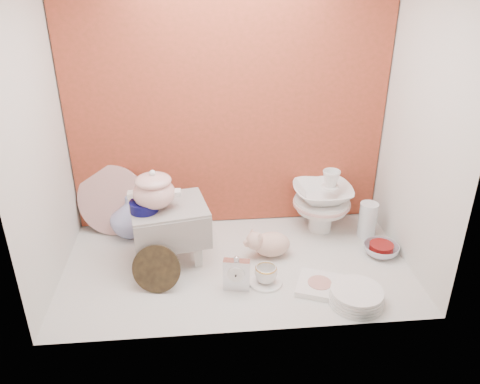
{
  "coord_description": "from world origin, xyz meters",
  "views": [
    {
      "loc": [
        -0.18,
        -2.08,
        1.47
      ],
      "look_at": [
        0.02,
        0.02,
        0.42
      ],
      "focal_mm": 35.78,
      "sensor_mm": 36.0,
      "label": 1
    }
  ],
  "objects_px": {
    "step_stool": "(170,232)",
    "soup_tureen": "(154,189)",
    "blue_white_vase": "(130,216)",
    "plush_pig": "(272,244)",
    "crystal_bowl": "(381,250)",
    "mantel_clock": "(237,273)",
    "floral_platter": "(112,200)",
    "gold_rim_teacup": "(266,274)",
    "porcelain_tower": "(322,201)",
    "dinner_plate_stack": "(356,296)"
  },
  "relations": [
    {
      "from": "crystal_bowl",
      "to": "gold_rim_teacup",
      "type": "bearing_deg",
      "value": -163.5
    },
    {
      "from": "soup_tureen",
      "to": "plush_pig",
      "type": "bearing_deg",
      "value": 0.05
    },
    {
      "from": "crystal_bowl",
      "to": "dinner_plate_stack",
      "type": "bearing_deg",
      "value": -124.16
    },
    {
      "from": "porcelain_tower",
      "to": "floral_platter",
      "type": "bearing_deg",
      "value": 175.18
    },
    {
      "from": "soup_tureen",
      "to": "step_stool",
      "type": "bearing_deg",
      "value": 24.73
    },
    {
      "from": "blue_white_vase",
      "to": "dinner_plate_stack",
      "type": "relative_size",
      "value": 0.92
    },
    {
      "from": "floral_platter",
      "to": "soup_tureen",
      "type": "bearing_deg",
      "value": -51.52
    },
    {
      "from": "step_stool",
      "to": "soup_tureen",
      "type": "relative_size",
      "value": 1.52
    },
    {
      "from": "crystal_bowl",
      "to": "floral_platter",
      "type": "bearing_deg",
      "value": 164.96
    },
    {
      "from": "floral_platter",
      "to": "gold_rim_teacup",
      "type": "xyz_separation_m",
      "value": [
        0.82,
        -0.59,
        -0.14
      ]
    },
    {
      "from": "floral_platter",
      "to": "crystal_bowl",
      "type": "relative_size",
      "value": 2.16
    },
    {
      "from": "step_stool",
      "to": "soup_tureen",
      "type": "distance_m",
      "value": 0.28
    },
    {
      "from": "step_stool",
      "to": "soup_tureen",
      "type": "xyz_separation_m",
      "value": [
        -0.06,
        -0.03,
        0.27
      ]
    },
    {
      "from": "step_stool",
      "to": "mantel_clock",
      "type": "xyz_separation_m",
      "value": [
        0.33,
        -0.3,
        -0.07
      ]
    },
    {
      "from": "gold_rim_teacup",
      "to": "dinner_plate_stack",
      "type": "height_order",
      "value": "gold_rim_teacup"
    },
    {
      "from": "soup_tureen",
      "to": "plush_pig",
      "type": "xyz_separation_m",
      "value": [
        0.6,
        0.0,
        -0.35
      ]
    },
    {
      "from": "soup_tureen",
      "to": "porcelain_tower",
      "type": "distance_m",
      "value": 0.99
    },
    {
      "from": "blue_white_vase",
      "to": "dinner_plate_stack",
      "type": "distance_m",
      "value": 1.34
    },
    {
      "from": "blue_white_vase",
      "to": "soup_tureen",
      "type": "bearing_deg",
      "value": -59.0
    },
    {
      "from": "floral_platter",
      "to": "mantel_clock",
      "type": "height_order",
      "value": "floral_platter"
    },
    {
      "from": "blue_white_vase",
      "to": "plush_pig",
      "type": "relative_size",
      "value": 0.96
    },
    {
      "from": "mantel_clock",
      "to": "gold_rim_teacup",
      "type": "bearing_deg",
      "value": 23.37
    },
    {
      "from": "plush_pig",
      "to": "mantel_clock",
      "type": "bearing_deg",
      "value": -112.72
    },
    {
      "from": "porcelain_tower",
      "to": "step_stool",
      "type": "bearing_deg",
      "value": -165.62
    },
    {
      "from": "soup_tureen",
      "to": "floral_platter",
      "type": "xyz_separation_m",
      "value": [
        -0.28,
        0.35,
        -0.23
      ]
    },
    {
      "from": "step_stool",
      "to": "plush_pig",
      "type": "height_order",
      "value": "step_stool"
    },
    {
      "from": "mantel_clock",
      "to": "crystal_bowl",
      "type": "relative_size",
      "value": 0.98
    },
    {
      "from": "soup_tureen",
      "to": "gold_rim_teacup",
      "type": "distance_m",
      "value": 0.7
    },
    {
      "from": "step_stool",
      "to": "porcelain_tower",
      "type": "relative_size",
      "value": 0.99
    },
    {
      "from": "dinner_plate_stack",
      "to": "soup_tureen",
      "type": "bearing_deg",
      "value": 155.46
    },
    {
      "from": "soup_tureen",
      "to": "blue_white_vase",
      "type": "relative_size",
      "value": 1.04
    },
    {
      "from": "floral_platter",
      "to": "blue_white_vase",
      "type": "height_order",
      "value": "floral_platter"
    },
    {
      "from": "step_stool",
      "to": "gold_rim_teacup",
      "type": "xyz_separation_m",
      "value": [
        0.47,
        -0.27,
        -0.11
      ]
    },
    {
      "from": "gold_rim_teacup",
      "to": "crystal_bowl",
      "type": "xyz_separation_m",
      "value": [
        0.66,
        0.2,
        -0.03
      ]
    },
    {
      "from": "step_stool",
      "to": "mantel_clock",
      "type": "distance_m",
      "value": 0.45
    },
    {
      "from": "floral_platter",
      "to": "blue_white_vase",
      "type": "distance_m",
      "value": 0.14
    },
    {
      "from": "blue_white_vase",
      "to": "gold_rim_teacup",
      "type": "relative_size",
      "value": 2.2
    },
    {
      "from": "soup_tureen",
      "to": "porcelain_tower",
      "type": "bearing_deg",
      "value": 15.09
    },
    {
      "from": "soup_tureen",
      "to": "mantel_clock",
      "type": "bearing_deg",
      "value": -35.04
    },
    {
      "from": "blue_white_vase",
      "to": "crystal_bowl",
      "type": "relative_size",
      "value": 1.27
    },
    {
      "from": "soup_tureen",
      "to": "gold_rim_teacup",
      "type": "height_order",
      "value": "soup_tureen"
    },
    {
      "from": "step_stool",
      "to": "gold_rim_teacup",
      "type": "relative_size",
      "value": 3.47
    },
    {
      "from": "blue_white_vase",
      "to": "plush_pig",
      "type": "distance_m",
      "value": 0.84
    },
    {
      "from": "step_stool",
      "to": "porcelain_tower",
      "type": "height_order",
      "value": "porcelain_tower"
    },
    {
      "from": "gold_rim_teacup",
      "to": "porcelain_tower",
      "type": "relative_size",
      "value": 0.29
    },
    {
      "from": "mantel_clock",
      "to": "gold_rim_teacup",
      "type": "height_order",
      "value": "mantel_clock"
    },
    {
      "from": "floral_platter",
      "to": "mantel_clock",
      "type": "xyz_separation_m",
      "value": [
        0.67,
        -0.62,
        -0.11
      ]
    },
    {
      "from": "soup_tureen",
      "to": "plush_pig",
      "type": "height_order",
      "value": "soup_tureen"
    },
    {
      "from": "plush_pig",
      "to": "crystal_bowl",
      "type": "relative_size",
      "value": 1.32
    },
    {
      "from": "floral_platter",
      "to": "plush_pig",
      "type": "bearing_deg",
      "value": -21.79
    }
  ]
}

